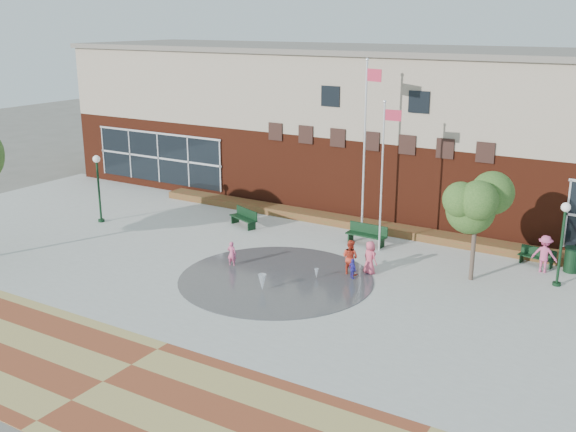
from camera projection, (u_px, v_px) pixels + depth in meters
The scene contains 22 objects.
ground at pixel (235, 304), 26.54m from camera, with size 120.00×120.00×0.00m, color #666056.
plaza_concrete at pixel (288, 272), 29.82m from camera, with size 46.00×18.00×0.01m, color #A8A8A0.
paver_band at pixel (103, 382), 20.81m from camera, with size 46.00×6.00×0.01m, color brown.
splash_pad at pixel (276, 279), 29.00m from camera, with size 8.40×8.40×0.01m, color #383A3D.
library_building at pixel (407, 127), 39.54m from camera, with size 44.40×10.40×9.20m.
flower_bed at pixel (362, 228), 36.04m from camera, with size 26.00×1.20×0.40m, color maroon.
flagpole_left at pixel (365, 141), 33.23m from camera, with size 1.00×0.43×9.00m.
flagpole_right at pixel (383, 169), 31.38m from camera, with size 0.90×0.15×7.25m.
lamp_left at pixel (98, 181), 36.52m from camera, with size 0.40×0.40×3.74m.
lamp_right at pixel (562, 235), 27.67m from camera, with size 0.38×0.38×3.63m.
bench_left at pixel (244, 221), 36.24m from camera, with size 2.01×1.23×0.98m.
bench_mid at pixel (366, 239), 33.32m from camera, with size 2.08×0.64×1.03m.
bench_right at pixel (536, 260), 30.55m from camera, with size 1.68×0.73×0.82m.
trash_can at pixel (572, 260), 29.67m from camera, with size 0.70×0.70×1.14m.
tree_mid at pixel (477, 205), 28.01m from camera, with size 2.73×2.73×4.60m.
water_jet_a at pixel (262, 291), 27.77m from camera, with size 0.36×0.36×0.69m, color white.
water_jet_b at pixel (316, 279), 29.06m from camera, with size 0.19×0.19×0.44m, color white.
child_splash at pixel (232, 254), 30.41m from camera, with size 0.43×0.28×1.17m, color #DB5480.
adult_red at pixel (350, 257), 29.37m from camera, with size 0.77×0.60×1.58m, color red.
adult_pink at pixel (370, 258), 29.45m from camera, with size 0.73×0.48×1.50m, color #E85470.
child_blue at pixel (353, 269), 28.88m from camera, with size 0.55×0.23×0.94m, color #362EAE.
person_bench at pixel (545, 254), 29.59m from camera, with size 1.10×0.63×1.70m, color #C54979.
Camera 1 is at (14.54, -19.81, 10.81)m, focal length 42.00 mm.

